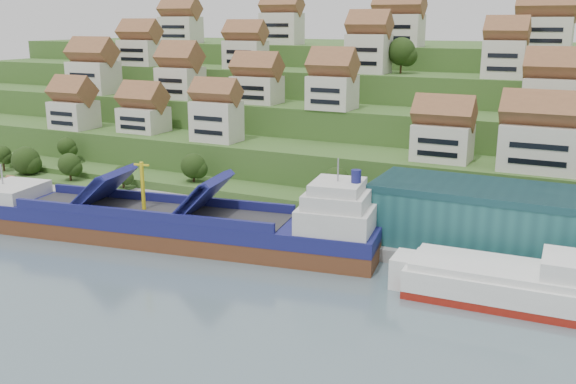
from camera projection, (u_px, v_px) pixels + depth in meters
The scene contains 11 objects.
ground at pixel (221, 253), 107.53m from camera, with size 300.00×300.00×0.00m, color slate.
quay at pixel (364, 238), 111.72m from camera, with size 180.00×14.00×2.20m, color gray.
pebble_beach at pixel (27, 194), 142.54m from camera, with size 45.00×20.00×1.00m, color gray.
hillside at pixel (401, 113), 194.57m from camera, with size 260.00×128.00×31.00m.
hillside_village at pixel (353, 77), 154.49m from camera, with size 158.18×62.89×29.10m.
hillside_trees at pixel (248, 113), 150.71m from camera, with size 133.68×62.47×31.05m.
warehouse at pixel (567, 227), 98.24m from camera, with size 60.00×15.00×10.00m, color #205658.
flagpole at pixel (344, 212), 106.70m from camera, with size 1.28×0.16×8.00m.
beach_huts at pixel (16, 187), 141.90m from camera, with size 14.40×3.70×2.20m.
cargo_ship at pixel (175, 225), 112.06m from camera, with size 76.66×22.80×16.77m.
second_ship at pixel (517, 286), 88.05m from camera, with size 29.15×11.76×8.34m.
Camera 1 is at (54.84, -85.85, 37.67)m, focal length 40.00 mm.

